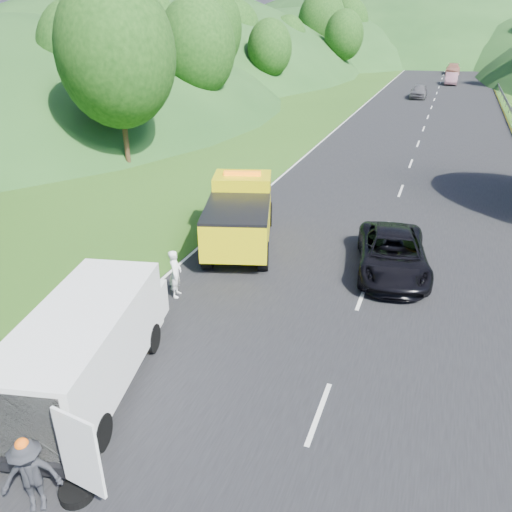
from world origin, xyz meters
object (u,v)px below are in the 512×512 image
at_px(white_van, 88,344).
at_px(spare_tire, 78,497).
at_px(worker, 39,508).
at_px(passing_suv, 390,272).
at_px(tow_truck, 240,214).
at_px(child, 147,352).
at_px(woman, 177,296).
at_px(suitcase, 110,286).

bearing_deg(white_van, spare_tire, -72.06).
height_order(white_van, worker, white_van).
xyz_separation_m(spare_tire, passing_suv, (4.52, 11.93, 0.00)).
xyz_separation_m(tow_truck, worker, (1.07, -12.77, -1.34)).
relative_size(child, worker, 0.62).
distance_m(woman, passing_suv, 7.81).
distance_m(tow_truck, spare_tire, 12.48).
xyz_separation_m(white_van, worker, (1.16, -3.25, -1.33)).
distance_m(tow_truck, worker, 12.88).
xyz_separation_m(white_van, suitcase, (-2.52, 4.21, -1.07)).
relative_size(spare_tire, passing_suv, 0.13).
distance_m(tow_truck, suitcase, 6.00).
xyz_separation_m(tow_truck, child, (0.35, -7.79, -1.34)).
bearing_deg(tow_truck, passing_suv, -20.86).
height_order(tow_truck, spare_tire, tow_truck).
bearing_deg(suitcase, woman, 15.02).
relative_size(child, passing_suv, 0.20).
bearing_deg(passing_suv, child, -137.81).
relative_size(child, suitcase, 1.96).
distance_m(child, spare_tire, 4.68).
relative_size(white_van, woman, 4.29).
bearing_deg(passing_suv, tow_truck, 166.56).
bearing_deg(tow_truck, worker, -102.53).
height_order(tow_truck, passing_suv, tow_truck).
bearing_deg(worker, passing_suv, 34.47).
height_order(white_van, woman, white_van).
height_order(woman, suitcase, woman).
distance_m(white_van, suitcase, 5.02).
height_order(tow_truck, suitcase, tow_truck).
distance_m(tow_truck, child, 7.91).
bearing_deg(white_van, woman, 80.45).
bearing_deg(woman, white_van, 168.34).
bearing_deg(spare_tire, worker, -138.47).
xyz_separation_m(white_van, spare_tire, (1.68, -2.79, -1.33)).
relative_size(suitcase, spare_tire, 0.78).
bearing_deg(tow_truck, white_van, -107.83).
height_order(child, passing_suv, passing_suv).
height_order(child, suitcase, suitcase).
distance_m(white_van, worker, 3.70).
bearing_deg(worker, tow_truck, 61.42).
distance_m(suitcase, passing_suv, 10.02).
relative_size(white_van, worker, 4.30).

